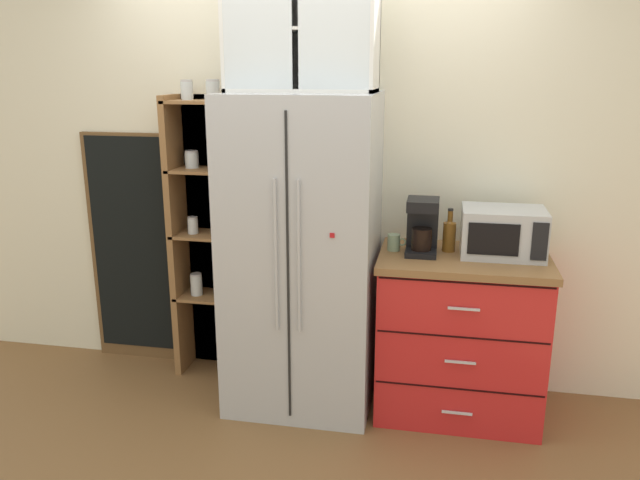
{
  "coord_description": "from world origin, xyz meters",
  "views": [
    {
      "loc": [
        0.75,
        -3.28,
        1.92
      ],
      "look_at": [
        0.1,
        0.01,
        0.99
      ],
      "focal_mm": 34.85,
      "sensor_mm": 36.0,
      "label": 1
    }
  ],
  "objects_px": {
    "refrigerator": "(303,254)",
    "coffee_maker": "(422,226)",
    "microwave": "(503,232)",
    "bottle_amber": "(449,233)",
    "chalkboard_menu": "(134,249)",
    "mug_sage": "(394,242)"
  },
  "relations": [
    {
      "from": "coffee_maker",
      "to": "mug_sage",
      "type": "relative_size",
      "value": 2.95
    },
    {
      "from": "microwave",
      "to": "coffee_maker",
      "type": "relative_size",
      "value": 1.42
    },
    {
      "from": "microwave",
      "to": "mug_sage",
      "type": "xyz_separation_m",
      "value": [
        -0.58,
        -0.02,
        -0.08
      ]
    },
    {
      "from": "refrigerator",
      "to": "microwave",
      "type": "relative_size",
      "value": 4.08
    },
    {
      "from": "refrigerator",
      "to": "coffee_maker",
      "type": "height_order",
      "value": "refrigerator"
    },
    {
      "from": "chalkboard_menu",
      "to": "bottle_amber",
      "type": "bearing_deg",
      "value": -5.85
    },
    {
      "from": "bottle_amber",
      "to": "chalkboard_menu",
      "type": "relative_size",
      "value": 0.16
    },
    {
      "from": "coffee_maker",
      "to": "bottle_amber",
      "type": "distance_m",
      "value": 0.17
    },
    {
      "from": "mug_sage",
      "to": "bottle_amber",
      "type": "height_order",
      "value": "bottle_amber"
    },
    {
      "from": "bottle_amber",
      "to": "chalkboard_menu",
      "type": "xyz_separation_m",
      "value": [
        -2.02,
        0.21,
        -0.27
      ]
    },
    {
      "from": "refrigerator",
      "to": "mug_sage",
      "type": "height_order",
      "value": "refrigerator"
    },
    {
      "from": "microwave",
      "to": "chalkboard_menu",
      "type": "relative_size",
      "value": 0.29
    },
    {
      "from": "bottle_amber",
      "to": "chalkboard_menu",
      "type": "height_order",
      "value": "chalkboard_menu"
    },
    {
      "from": "refrigerator",
      "to": "coffee_maker",
      "type": "distance_m",
      "value": 0.69
    },
    {
      "from": "microwave",
      "to": "bottle_amber",
      "type": "relative_size",
      "value": 1.81
    },
    {
      "from": "refrigerator",
      "to": "microwave",
      "type": "bearing_deg",
      "value": 4.68
    },
    {
      "from": "microwave",
      "to": "mug_sage",
      "type": "relative_size",
      "value": 4.19
    },
    {
      "from": "mug_sage",
      "to": "refrigerator",
      "type": "bearing_deg",
      "value": -172.18
    },
    {
      "from": "refrigerator",
      "to": "coffee_maker",
      "type": "bearing_deg",
      "value": 4.09
    },
    {
      "from": "microwave",
      "to": "coffee_maker",
      "type": "xyz_separation_m",
      "value": [
        -0.43,
        -0.04,
        0.03
      ]
    },
    {
      "from": "mug_sage",
      "to": "bottle_amber",
      "type": "xyz_separation_m",
      "value": [
        0.3,
        0.04,
        0.06
      ]
    },
    {
      "from": "microwave",
      "to": "coffee_maker",
      "type": "distance_m",
      "value": 0.43
    }
  ]
}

